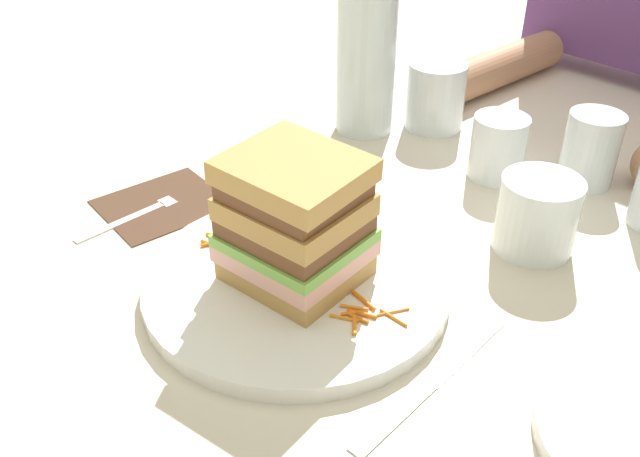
{
  "coord_description": "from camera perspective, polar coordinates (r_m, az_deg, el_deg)",
  "views": [
    {
      "loc": [
        0.41,
        -0.32,
        0.41
      ],
      "look_at": [
        0.01,
        0.04,
        0.06
      ],
      "focal_mm": 38.25,
      "sensor_mm": 36.0,
      "label": 1
    }
  ],
  "objects": [
    {
      "name": "carrot_shred_3",
      "position": [
        0.7,
        -9.14,
        -1.35
      ],
      "size": [
        0.02,
        0.01,
        0.0
      ],
      "primitive_type": "cylinder",
      "rotation": [
        0.0,
        1.57,
        3.37
      ],
      "color": "orange",
      "rests_on": "main_plate"
    },
    {
      "name": "carrot_shred_0",
      "position": [
        0.68,
        -6.34,
        -1.84
      ],
      "size": [
        0.01,
        0.02,
        0.0
      ],
      "primitive_type": "cylinder",
      "rotation": [
        0.0,
        1.57,
        1.06
      ],
      "color": "orange",
      "rests_on": "main_plate"
    },
    {
      "name": "ground_plane",
      "position": [
        0.66,
        -3.12,
        -5.0
      ],
      "size": [
        3.0,
        3.0,
        0.0
      ],
      "primitive_type": "plane",
      "color": "beige"
    },
    {
      "name": "carrot_shred_11",
      "position": [
        0.6,
        2.68,
        -7.07
      ],
      "size": [
        0.01,
        0.02,
        0.0
      ],
      "primitive_type": "cylinder",
      "rotation": [
        0.0,
        1.57,
        4.16
      ],
      "color": "orange",
      "rests_on": "main_plate"
    },
    {
      "name": "napkin_dark",
      "position": [
        0.81,
        -13.05,
        2.06
      ],
      "size": [
        0.13,
        0.14,
        0.0
      ],
      "primitive_type": "cube",
      "rotation": [
        0.0,
        0.0,
        -0.06
      ],
      "color": "#4C3323",
      "rests_on": "ground_plane"
    },
    {
      "name": "empty_tumbler_0",
      "position": [
        0.86,
        14.54,
        6.64
      ],
      "size": [
        0.07,
        0.07,
        0.08
      ],
      "primitive_type": "cylinder",
      "color": "silver",
      "rests_on": "ground_plane"
    },
    {
      "name": "carrot_shred_2",
      "position": [
        0.71,
        -8.81,
        -0.54
      ],
      "size": [
        0.02,
        0.01,
        0.0
      ],
      "primitive_type": "cylinder",
      "rotation": [
        0.0,
        1.57,
        0.61
      ],
      "color": "orange",
      "rests_on": "main_plate"
    },
    {
      "name": "empty_tumbler_3",
      "position": [
        0.87,
        21.69,
        6.2
      ],
      "size": [
        0.06,
        0.06,
        0.09
      ],
      "primitive_type": "cylinder",
      "color": "silver",
      "rests_on": "ground_plane"
    },
    {
      "name": "carrot_shred_12",
      "position": [
        0.59,
        2.94,
        -8.05
      ],
      "size": [
        0.02,
        0.02,
        0.0
      ],
      "primitive_type": "cylinder",
      "rotation": [
        0.0,
        1.57,
        5.51
      ],
      "color": "orange",
      "rests_on": "main_plate"
    },
    {
      "name": "carrot_shred_10",
      "position": [
        0.62,
        3.67,
        -6.02
      ],
      "size": [
        0.03,
        0.01,
        0.0
      ],
      "primitive_type": "cylinder",
      "rotation": [
        0.0,
        1.57,
        3.05
      ],
      "color": "orange",
      "rests_on": "main_plate"
    },
    {
      "name": "juice_glass",
      "position": [
        0.73,
        17.63,
        0.75
      ],
      "size": [
        0.08,
        0.08,
        0.08
      ],
      "color": "white",
      "rests_on": "ground_plane"
    },
    {
      "name": "sandwich",
      "position": [
        0.61,
        -2.08,
        0.6
      ],
      "size": [
        0.13,
        0.13,
        0.13
      ],
      "color": "tan",
      "rests_on": "main_plate"
    },
    {
      "name": "carrot_shred_9",
      "position": [
        0.6,
        3.25,
        -7.53
      ],
      "size": [
        0.02,
        0.01,
        0.0
      ],
      "primitive_type": "cylinder",
      "rotation": [
        0.0,
        1.57,
        3.41
      ],
      "color": "orange",
      "rests_on": "main_plate"
    },
    {
      "name": "carrot_shred_8",
      "position": [
        0.61,
        2.89,
        -6.62
      ],
      "size": [
        0.02,
        0.02,
        0.0
      ],
      "primitive_type": "cylinder",
      "rotation": [
        0.0,
        1.57,
        0.62
      ],
      "color": "orange",
      "rests_on": "main_plate"
    },
    {
      "name": "carrot_shred_6",
      "position": [
        0.7,
        -5.77,
        -1.04
      ],
      "size": [
        0.02,
        0.02,
        0.0
      ],
      "primitive_type": "cylinder",
      "rotation": [
        0.0,
        1.57,
        3.94
      ],
      "color": "orange",
      "rests_on": "main_plate"
    },
    {
      "name": "water_bottle",
      "position": [
        0.92,
        3.99,
        16.56
      ],
      "size": [
        0.08,
        0.08,
        0.32
      ],
      "color": "silver",
      "rests_on": "ground_plane"
    },
    {
      "name": "carrot_shred_15",
      "position": [
        0.6,
        2.39,
        -7.29
      ],
      "size": [
        0.02,
        0.02,
        0.0
      ],
      "primitive_type": "cylinder",
      "rotation": [
        0.0,
        1.57,
        3.68
      ],
      "color": "orange",
      "rests_on": "main_plate"
    },
    {
      "name": "carrot_shred_7",
      "position": [
        0.61,
        6.13,
        -6.96
      ],
      "size": [
        0.02,
        0.03,
        0.0
      ],
      "primitive_type": "cylinder",
      "rotation": [
        0.0,
        1.57,
        1.14
      ],
      "color": "orange",
      "rests_on": "main_plate"
    },
    {
      "name": "carrot_shred_14",
      "position": [
        0.6,
        6.16,
        -7.42
      ],
      "size": [
        0.03,
        0.0,
        0.0
      ],
      "primitive_type": "cylinder",
      "rotation": [
        0.0,
        1.57,
        3.2
      ],
      "color": "orange",
      "rests_on": "main_plate"
    },
    {
      "name": "carrot_shred_1",
      "position": [
        0.7,
        -8.87,
        -1.17
      ],
      "size": [
        0.01,
        0.03,
        0.0
      ],
      "primitive_type": "cylinder",
      "rotation": [
        0.0,
        1.57,
        4.41
      ],
      "color": "orange",
      "rests_on": "main_plate"
    },
    {
      "name": "empty_tumbler_2",
      "position": [
        0.97,
        9.64,
        10.88
      ],
      "size": [
        0.08,
        0.08,
        0.09
      ],
      "primitive_type": "cylinder",
      "color": "silver",
      "rests_on": "ground_plane"
    },
    {
      "name": "main_plate",
      "position": [
        0.66,
        -1.97,
        -4.49
      ],
      "size": [
        0.29,
        0.29,
        0.02
      ],
      "primitive_type": "cylinder",
      "color": "white",
      "rests_on": "ground_plane"
    },
    {
      "name": "carrot_shred_4",
      "position": [
        0.7,
        -7.23,
        -1.0
      ],
      "size": [
        0.02,
        0.02,
        0.0
      ],
      "primitive_type": "cylinder",
      "rotation": [
        0.0,
        1.57,
        2.27
      ],
      "color": "orange",
      "rests_on": "main_plate"
    },
    {
      "name": "fork",
      "position": [
        0.8,
        -14.4,
        1.65
      ],
      "size": [
        0.02,
        0.17,
        0.0
      ],
      "color": "silver",
      "rests_on": "napkin_dark"
    },
    {
      "name": "carrot_shred_5",
      "position": [
        0.7,
        -7.84,
        -1.07
      ],
      "size": [
        0.01,
        0.03,
        0.0
      ],
      "primitive_type": "cylinder",
      "rotation": [
        0.0,
        1.57,
        1.97
      ],
      "color": "orange",
      "rests_on": "main_plate"
    },
    {
      "name": "carrot_shred_13",
      "position": [
        0.6,
        3.53,
        -7.13
      ],
      "size": [
        0.03,
        0.02,
        0.0
      ],
      "primitive_type": "cylinder",
      "rotation": [
        0.0,
        1.57,
        3.61
      ],
      "color": "orange",
      "rests_on": "main_plate"
    },
    {
      "name": "knife",
      "position": [
        0.57,
        9.1,
        -12.7
      ],
      "size": [
        0.03,
        0.2,
        0.0
      ],
      "color": "silver",
      "rests_on": "ground_plane"
    }
  ]
}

